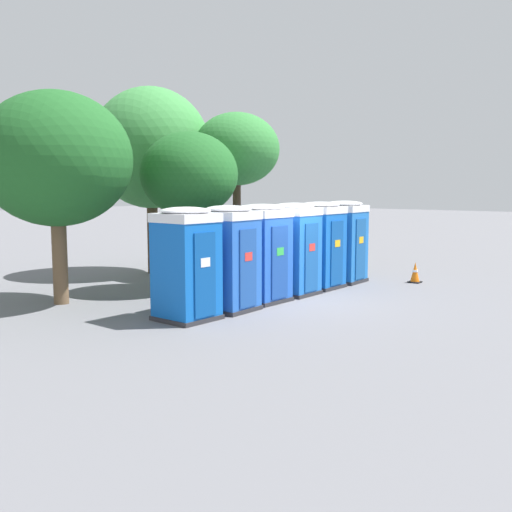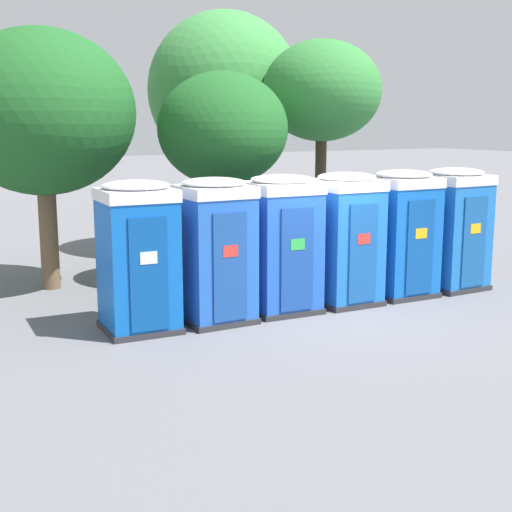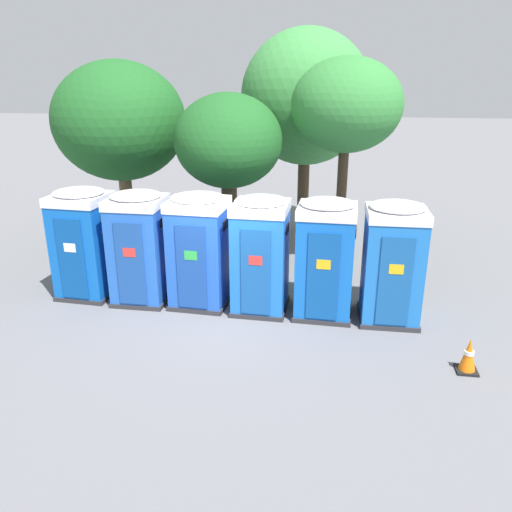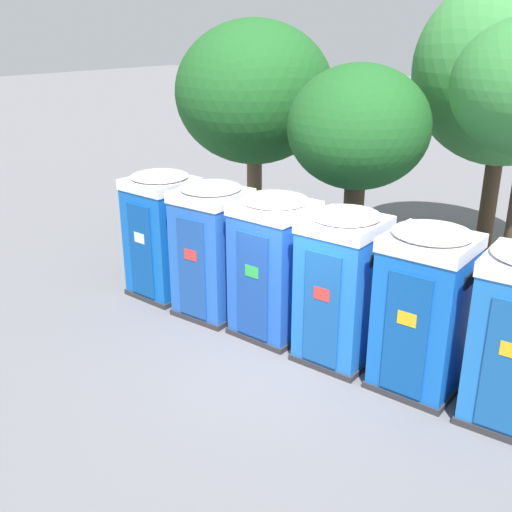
{
  "view_description": "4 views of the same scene",
  "coord_description": "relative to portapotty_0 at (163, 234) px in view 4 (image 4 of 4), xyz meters",
  "views": [
    {
      "loc": [
        -13.11,
        -8.48,
        3.0
      ],
      "look_at": [
        -0.94,
        0.55,
        1.22
      ],
      "focal_mm": 42.0,
      "sensor_mm": 36.0,
      "label": 1
    },
    {
      "loc": [
        -7.38,
        -10.45,
        3.48
      ],
      "look_at": [
        -1.21,
        0.56,
        1.09
      ],
      "focal_mm": 50.0,
      "sensor_mm": 36.0,
      "label": 2
    },
    {
      "loc": [
        2.12,
        -9.49,
        4.83
      ],
      "look_at": [
        0.59,
        0.51,
        1.22
      ],
      "focal_mm": 35.0,
      "sensor_mm": 36.0,
      "label": 3
    },
    {
      "loc": [
        4.72,
        -7.36,
        5.11
      ],
      "look_at": [
        -1.04,
        0.55,
        1.37
      ],
      "focal_mm": 42.0,
      "sensor_mm": 36.0,
      "label": 4
    }
  ],
  "objects": [
    {
      "name": "ground_plane",
      "position": [
        3.41,
        -0.65,
        -1.28
      ],
      "size": [
        120.0,
        120.0,
        0.0
      ],
      "primitive_type": "plane",
      "color": "slate"
    },
    {
      "name": "portapotty_0",
      "position": [
        0.0,
        0.0,
        0.0
      ],
      "size": [
        1.28,
        1.27,
        2.54
      ],
      "color": "#2D2D33",
      "rests_on": "ground"
    },
    {
      "name": "portapotty_1",
      "position": [
        1.37,
        -0.11,
        0.0
      ],
      "size": [
        1.19,
        1.21,
        2.54
      ],
      "color": "#2D2D33",
      "rests_on": "ground"
    },
    {
      "name": "portapotty_2",
      "position": [
        2.74,
        -0.09,
        -0.0
      ],
      "size": [
        1.3,
        1.26,
        2.54
      ],
      "color": "#2D2D33",
      "rests_on": "ground"
    },
    {
      "name": "portapotty_3",
      "position": [
        4.11,
        -0.19,
        0.0
      ],
      "size": [
        1.2,
        1.23,
        2.54
      ],
      "color": "#2D2D33",
      "rests_on": "ground"
    },
    {
      "name": "portapotty_4",
      "position": [
        5.48,
        -0.21,
        -0.0
      ],
      "size": [
        1.26,
        1.24,
        2.54
      ],
      "color": "#2D2D33",
      "rests_on": "ground"
    },
    {
      "name": "street_tree_0",
      "position": [
        4.63,
        5.92,
        2.96
      ],
      "size": [
        4.0,
        4.0,
        6.29
      ],
      "color": "#4C3826",
      "rests_on": "ground"
    },
    {
      "name": "street_tree_1",
      "position": [
        2.88,
        2.56,
        1.99
      ],
      "size": [
        2.76,
        2.76,
        4.52
      ],
      "color": "#4C3826",
      "rests_on": "ground"
    },
    {
      "name": "street_tree_2",
      "position": [
        -0.56,
        3.86,
        2.36
      ],
      "size": [
        3.78,
        3.78,
        5.35
      ],
      "color": "brown",
      "rests_on": "ground"
    }
  ]
}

